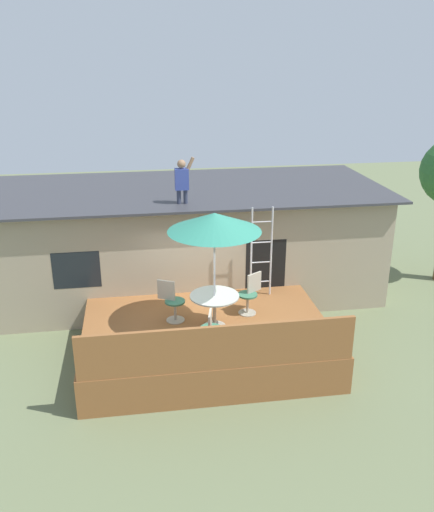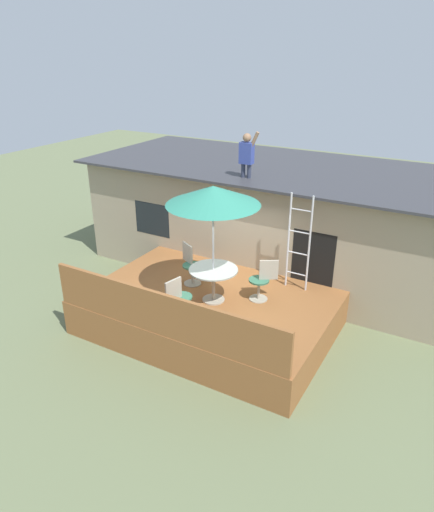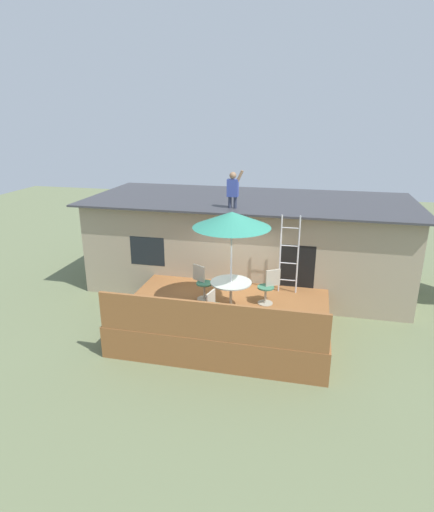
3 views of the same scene
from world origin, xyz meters
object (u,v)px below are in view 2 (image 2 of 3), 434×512
patio_table (213,276)px  patio_chair_left (191,265)px  person_figure (247,152)px  patio_umbrella (213,195)px  patio_chair_near (179,299)px  patio_chair_right (262,280)px  step_ladder (299,243)px

patio_table → patio_chair_left: bearing=152.3°
person_figure → patio_chair_left: (-0.45, -1.85, -2.27)m
person_figure → patio_chair_left: 2.97m
patio_table → patio_umbrella: 1.76m
patio_table → patio_chair_near: size_ratio=1.13×
patio_chair_right → patio_table: bearing=-0.0°
patio_umbrella → person_figure: (-0.42, 2.31, 0.38)m
step_ladder → patio_chair_right: step_ladder is taller
patio_umbrella → person_figure: size_ratio=2.29×
patio_umbrella → step_ladder: (1.33, 1.43, -1.25)m
person_figure → patio_chair_right: bearing=-53.4°
patio_chair_left → patio_chair_near: size_ratio=1.00×
patio_chair_right → patio_chair_left: bearing=-29.0°
patio_umbrella → patio_chair_near: patio_umbrella is taller
patio_table → patio_chair_left: size_ratio=1.13×
patio_chair_left → patio_chair_near: 1.58m
step_ladder → patio_chair_right: (-0.44, -0.87, -0.64)m
step_ladder → patio_chair_right: bearing=-117.0°
patio_chair_left → patio_chair_right: same height
patio_chair_near → step_ladder: bearing=-19.9°
person_figure → patio_chair_near: 4.01m
patio_table → person_figure: size_ratio=0.94×
person_figure → patio_chair_right: (1.30, -1.75, -2.27)m
patio_chair_right → patio_chair_near: size_ratio=1.00×
step_ladder → patio_chair_near: step_ladder is taller
step_ladder → patio_umbrella: bearing=-132.9°
patio_chair_left → patio_chair_right: 1.75m
patio_umbrella → step_ladder: 2.31m
patio_umbrella → patio_chair_left: patio_umbrella is taller
person_figure → patio_chair_right: size_ratio=1.21×
patio_table → step_ladder: step_ladder is taller
step_ladder → patio_chair_right: 1.17m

